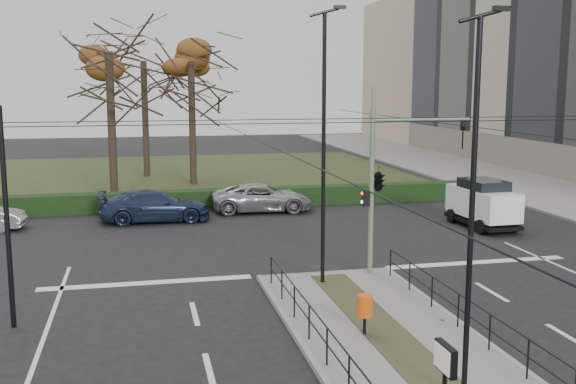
# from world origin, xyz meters

# --- Properties ---
(ground) EXTENTS (140.00, 140.00, 0.00)m
(ground) POSITION_xyz_m (0.00, 0.00, 0.00)
(ground) COLOR black
(ground) RESTS_ON ground
(median_island) EXTENTS (4.40, 15.00, 0.14)m
(median_island) POSITION_xyz_m (0.00, -2.50, 0.07)
(median_island) COLOR slate
(median_island) RESTS_ON ground
(sidewalk_east) EXTENTS (8.00, 90.00, 0.14)m
(sidewalk_east) POSITION_xyz_m (18.00, 22.00, 0.07)
(sidewalk_east) COLOR slate
(sidewalk_east) RESTS_ON ground
(park) EXTENTS (38.00, 26.00, 0.10)m
(park) POSITION_xyz_m (-6.00, 32.00, 0.05)
(park) COLOR #263118
(park) RESTS_ON ground
(hedge) EXTENTS (38.00, 1.00, 1.00)m
(hedge) POSITION_xyz_m (-6.00, 18.60, 0.50)
(hedge) COLOR black
(hedge) RESTS_ON ground
(median_railing) EXTENTS (4.14, 13.24, 0.92)m
(median_railing) POSITION_xyz_m (0.00, -2.60, 0.98)
(median_railing) COLOR black
(median_railing) RESTS_ON median_island
(catenary) EXTENTS (20.00, 34.00, 6.00)m
(catenary) POSITION_xyz_m (0.00, 1.62, 3.42)
(catenary) COLOR black
(catenary) RESTS_ON ground
(traffic_light) EXTENTS (3.85, 2.21, 5.66)m
(traffic_light) POSITION_xyz_m (1.83, 4.50, 3.43)
(traffic_light) COLOR #63765A
(traffic_light) RESTS_ON median_island
(litter_bin) EXTENTS (0.41, 0.41, 1.05)m
(litter_bin) POSITION_xyz_m (-0.57, -0.94, 0.89)
(litter_bin) COLOR black
(litter_bin) RESTS_ON median_island
(info_panel) EXTENTS (0.13, 0.61, 2.36)m
(info_panel) POSITION_xyz_m (-1.51, -7.45, 1.99)
(info_panel) COLOR black
(info_panel) RESTS_ON median_island
(streetlamp_median_near) EXTENTS (0.65, 0.13, 7.84)m
(streetlamp_median_near) POSITION_xyz_m (0.15, -5.04, 4.13)
(streetlamp_median_near) COLOR black
(streetlamp_median_near) RESTS_ON median_island
(streetlamp_median_far) EXTENTS (0.73, 0.15, 8.80)m
(streetlamp_median_far) POSITION_xyz_m (-0.37, 3.75, 4.61)
(streetlamp_median_far) COLOR black
(streetlamp_median_far) RESTS_ON median_island
(parked_car_third) EXTENTS (5.25, 2.13, 1.52)m
(parked_car_third) POSITION_xyz_m (-5.44, 15.70, 0.76)
(parked_car_third) COLOR #1C2642
(parked_car_third) RESTS_ON ground
(parked_car_fourth) EXTENTS (5.38, 2.82, 1.44)m
(parked_car_fourth) POSITION_xyz_m (0.08, 17.12, 0.72)
(parked_car_fourth) COLOR #929499
(parked_car_fourth) RESTS_ON ground
(white_van) EXTENTS (2.02, 4.13, 2.23)m
(white_van) POSITION_xyz_m (9.27, 11.05, 1.17)
(white_van) COLOR white
(white_van) RESTS_ON ground
(rust_tree) EXTENTS (8.78, 8.78, 10.56)m
(rust_tree) POSITION_xyz_m (-5.56, 31.62, 8.12)
(rust_tree) COLOR black
(rust_tree) RESTS_ON park
(bare_tree_center) EXTENTS (7.06, 7.06, 10.46)m
(bare_tree_center) POSITION_xyz_m (-2.65, 27.18, 7.39)
(bare_tree_center) COLOR black
(bare_tree_center) RESTS_ON park
(bare_tree_near) EXTENTS (6.28, 6.28, 10.88)m
(bare_tree_near) POSITION_xyz_m (-7.50, 21.42, 7.68)
(bare_tree_near) COLOR black
(bare_tree_near) RESTS_ON park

